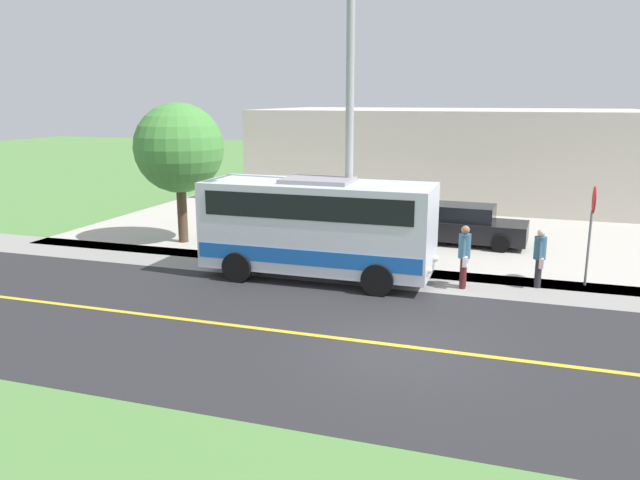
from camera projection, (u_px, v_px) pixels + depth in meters
name	position (u px, v px, depth m)	size (l,w,h in m)	color
ground_plane	(398.00, 346.00, 13.48)	(120.00, 120.00, 0.00)	#548442
road_surface	(398.00, 346.00, 13.48)	(8.00, 100.00, 0.01)	#28282B
sidewalk	(432.00, 280.00, 18.30)	(2.40, 100.00, 0.01)	gray
parking_lot_surface	(535.00, 237.00, 24.07)	(14.00, 36.00, 0.01)	#B2ADA3
road_centre_line	(398.00, 345.00, 13.48)	(0.16, 100.00, 0.00)	gold
shuttle_bus_front	(318.00, 224.00, 18.27)	(2.62, 6.89, 3.00)	silver
pedestrian_with_bags	(540.00, 256.00, 17.52)	(0.72, 0.34, 1.69)	#262628
pedestrian_waiting	(464.00, 254.00, 17.42)	(0.72, 0.34, 1.81)	#4C1919
stop_sign	(592.00, 219.00, 17.40)	(0.76, 0.07, 2.88)	slate
street_light_pole	(348.00, 125.00, 17.75)	(1.97, 0.24, 8.24)	#9E9EA3
parked_car_near	(464.00, 225.00, 22.82)	(2.21, 4.50, 1.45)	black
tree_curbside	(179.00, 148.00, 22.45)	(3.26, 3.26, 5.14)	#4C3826
commercial_building	(446.00, 154.00, 33.27)	(10.00, 19.29, 4.69)	beige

